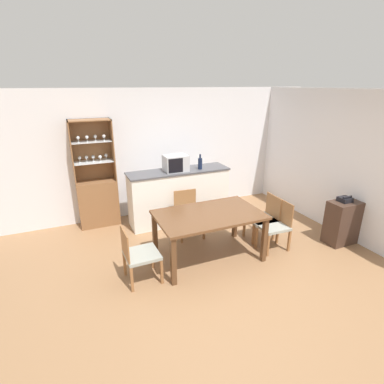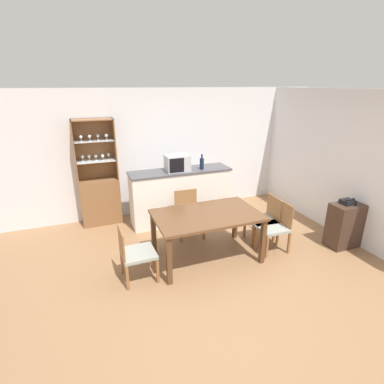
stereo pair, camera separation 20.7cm
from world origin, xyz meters
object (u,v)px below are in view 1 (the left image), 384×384
at_px(dining_chair_head_far, 188,214).
at_px(side_cabinet, 342,222).
at_px(display_cabinet, 98,195).
at_px(dining_table, 209,219).
at_px(dining_chair_side_right_near, 274,225).
at_px(wine_bottle, 200,163).
at_px(microwave, 176,163).
at_px(dining_chair_side_left_near, 139,254).
at_px(dining_chair_side_right_far, 264,218).
at_px(telephone, 345,199).

bearing_deg(dining_chair_head_far, side_cabinet, 153.94).
distance_m(display_cabinet, dining_table, 2.41).
bearing_deg(side_cabinet, dining_chair_side_right_near, 164.42).
height_order(dining_chair_head_far, wine_bottle, wine_bottle).
distance_m(dining_chair_head_far, wine_bottle, 1.05).
bearing_deg(microwave, dining_chair_side_left_near, -125.95).
distance_m(dining_chair_side_left_near, wine_bottle, 2.36).
xyz_separation_m(dining_chair_side_right_far, wine_bottle, (-0.66, 1.23, 0.76)).
bearing_deg(dining_table, side_cabinet, -11.60).
xyz_separation_m(dining_chair_side_right_far, side_cabinet, (1.17, -0.62, -0.03)).
bearing_deg(display_cabinet, dining_chair_side_right_near, -39.19).
xyz_separation_m(dining_chair_side_left_near, wine_bottle, (1.63, 1.53, 0.76)).
relative_size(display_cabinet, microwave, 4.59).
relative_size(dining_chair_side_right_near, dining_chair_side_right_far, 1.00).
height_order(display_cabinet, dining_table, display_cabinet).
bearing_deg(dining_chair_side_right_near, dining_chair_side_right_far, 1.50).
relative_size(dining_chair_side_left_near, microwave, 1.84).
bearing_deg(dining_chair_side_right_near, display_cabinet, 52.29).
bearing_deg(dining_chair_side_right_near, dining_table, 84.09).
relative_size(display_cabinet, dining_chair_side_right_near, 2.50).
height_order(dining_chair_head_far, dining_chair_side_right_near, same).
height_order(display_cabinet, dining_chair_side_left_near, display_cabinet).
bearing_deg(telephone, dining_table, 168.83).
xyz_separation_m(display_cabinet, dining_chair_side_left_near, (0.28, -2.09, -0.19)).
relative_size(wine_bottle, side_cabinet, 0.39).
bearing_deg(dining_chair_side_right_far, side_cabinet, -114.18).
height_order(dining_table, dining_chair_side_left_near, dining_chair_side_left_near).
xyz_separation_m(dining_chair_side_right_far, microwave, (-1.14, 1.29, 0.79)).
height_order(dining_chair_side_right_near, wine_bottle, wine_bottle).
bearing_deg(dining_chair_side_right_near, microwave, 37.29).
height_order(dining_chair_side_right_near, microwave, microwave).
xyz_separation_m(dining_table, side_cabinet, (2.32, -0.48, -0.29)).
relative_size(display_cabinet, dining_chair_side_right_far, 2.50).
relative_size(dining_chair_head_far, wine_bottle, 2.77).
bearing_deg(dining_chair_side_left_near, telephone, 83.38).
bearing_deg(display_cabinet, dining_chair_head_far, -37.90).
relative_size(dining_chair_side_right_near, dining_chair_side_left_near, 1.00).
height_order(dining_chair_side_right_near, dining_chair_side_right_far, same).
distance_m(dining_table, dining_chair_head_far, 0.87).
bearing_deg(telephone, dining_chair_side_right_far, 152.74).
bearing_deg(dining_chair_head_far, dining_chair_side_right_near, 142.72).
xyz_separation_m(dining_chair_side_right_near, telephone, (1.17, -0.31, 0.39)).
distance_m(microwave, telephone, 3.01).
distance_m(dining_chair_side_right_near, dining_chair_side_right_far, 0.29).
bearing_deg(telephone, microwave, 140.69).
height_order(display_cabinet, wine_bottle, display_cabinet).
xyz_separation_m(dining_chair_head_far, wine_bottle, (0.48, 0.54, 0.76)).
bearing_deg(telephone, dining_chair_side_left_near, 174.91).
height_order(dining_chair_side_right_far, telephone, telephone).
relative_size(display_cabinet, telephone, 10.14).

